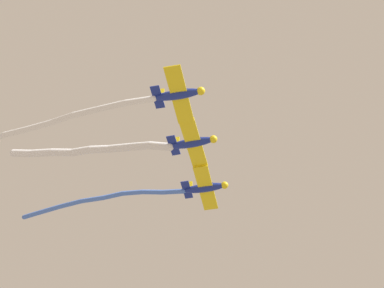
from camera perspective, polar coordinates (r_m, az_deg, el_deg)
airplane_lead at (r=65.62m, az=-1.25°, el=4.73°), size 6.11×7.88×1.98m
smoke_trail_lead at (r=71.83m, az=-15.06°, el=1.20°), size 24.93×19.14×2.67m
airplane_left_wing at (r=70.56m, az=0.11°, el=0.13°), size 6.09×7.82×1.98m
smoke_trail_left_wing at (r=75.02m, az=-9.71°, el=-0.56°), size 19.59×10.00×4.72m
airplane_right_wing at (r=75.52m, az=1.29°, el=-4.17°), size 6.11×7.87×1.98m
smoke_trail_right_wing at (r=79.72m, az=-8.69°, el=-5.30°), size 20.13×12.24×2.28m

